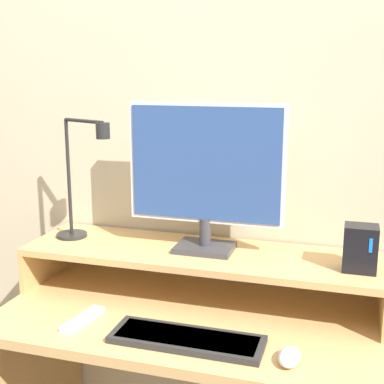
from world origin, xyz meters
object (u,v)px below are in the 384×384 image
router_dock (360,248)px  keyboard (187,339)px  mouse (289,357)px  monitor (206,171)px  remote_control (83,319)px  desk_lamp (81,185)px

router_dock → keyboard: bearing=-147.9°
router_dock → mouse: router_dock is taller
keyboard → mouse: size_ratio=4.31×
monitor → remote_control: bearing=-135.2°
mouse → keyboard: bearing=175.1°
monitor → mouse: size_ratio=5.14×
desk_lamp → mouse: (0.74, -0.32, -0.33)m
keyboard → remote_control: keyboard is taller
desk_lamp → remote_control: desk_lamp is taller
router_dock → remote_control: 0.83m
monitor → keyboard: monitor is taller
desk_lamp → remote_control: 0.45m
desk_lamp → mouse: desk_lamp is taller
desk_lamp → mouse: bearing=-23.3°
monitor → remote_control: 0.58m
desk_lamp → remote_control: bearing=-63.8°
router_dock → mouse: (-0.16, -0.30, -0.21)m
monitor → keyboard: size_ratio=1.19×
keyboard → router_dock: bearing=32.1°
desk_lamp → keyboard: desk_lamp is taller
mouse → remote_control: mouse is taller
router_dock → mouse: size_ratio=1.39×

